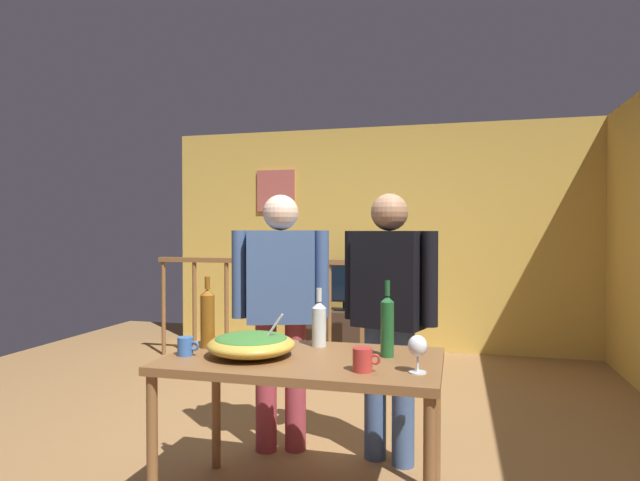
{
  "coord_description": "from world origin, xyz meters",
  "views": [
    {
      "loc": [
        0.89,
        -3.13,
        1.35
      ],
      "look_at": [
        0.18,
        -0.37,
        1.3
      ],
      "focal_mm": 29.86,
      "sensor_mm": 36.0,
      "label": 1
    }
  ],
  "objects_px": {
    "wine_bottle_amber": "(208,317)",
    "person_standing_left": "(281,300)",
    "tv_console": "(344,332)",
    "flat_screen_tv": "(343,284)",
    "serving_table": "(303,373)",
    "person_standing_right": "(389,304)",
    "wine_bottle_green": "(387,325)",
    "mug_red": "(363,360)",
    "wine_bottle_clear": "(319,323)",
    "framed_picture": "(276,191)",
    "mug_blue": "(186,346)",
    "wine_glass": "(418,347)",
    "stair_railing": "(294,299)",
    "salad_bowl": "(251,343)"
  },
  "relations": [
    {
      "from": "flat_screen_tv",
      "to": "wine_bottle_clear",
      "type": "height_order",
      "value": "wine_bottle_clear"
    },
    {
      "from": "person_standing_right",
      "to": "mug_blue",
      "type": "bearing_deg",
      "value": 59.59
    },
    {
      "from": "serving_table",
      "to": "mug_blue",
      "type": "distance_m",
      "value": 0.58
    },
    {
      "from": "serving_table",
      "to": "flat_screen_tv",
      "type": "bearing_deg",
      "value": 98.52
    },
    {
      "from": "tv_console",
      "to": "wine_bottle_clear",
      "type": "xyz_separation_m",
      "value": [
        0.5,
        -3.05,
        0.64
      ]
    },
    {
      "from": "mug_red",
      "to": "stair_railing",
      "type": "bearing_deg",
      "value": 112.53
    },
    {
      "from": "wine_bottle_clear",
      "to": "mug_red",
      "type": "relative_size",
      "value": 2.52
    },
    {
      "from": "flat_screen_tv",
      "to": "wine_bottle_clear",
      "type": "xyz_separation_m",
      "value": [
        0.5,
        -3.01,
        0.11
      ]
    },
    {
      "from": "stair_railing",
      "to": "wine_bottle_green",
      "type": "bearing_deg",
      "value": -64.03
    },
    {
      "from": "tv_console",
      "to": "wine_bottle_clear",
      "type": "distance_m",
      "value": 3.15
    },
    {
      "from": "mug_blue",
      "to": "wine_bottle_amber",
      "type": "bearing_deg",
      "value": 83.12
    },
    {
      "from": "salad_bowl",
      "to": "mug_blue",
      "type": "distance_m",
      "value": 0.32
    },
    {
      "from": "wine_glass",
      "to": "wine_bottle_amber",
      "type": "bearing_deg",
      "value": 168.09
    },
    {
      "from": "serving_table",
      "to": "wine_bottle_clear",
      "type": "height_order",
      "value": "wine_bottle_clear"
    },
    {
      "from": "flat_screen_tv",
      "to": "person_standing_right",
      "type": "relative_size",
      "value": 0.42
    },
    {
      "from": "salad_bowl",
      "to": "mug_red",
      "type": "distance_m",
      "value": 0.59
    },
    {
      "from": "mug_red",
      "to": "person_standing_left",
      "type": "bearing_deg",
      "value": 127.88
    },
    {
      "from": "wine_glass",
      "to": "mug_blue",
      "type": "relative_size",
      "value": 1.46
    },
    {
      "from": "wine_bottle_green",
      "to": "flat_screen_tv",
      "type": "bearing_deg",
      "value": 105.55
    },
    {
      "from": "mug_blue",
      "to": "person_standing_left",
      "type": "xyz_separation_m",
      "value": [
        0.23,
        0.77,
        0.13
      ]
    },
    {
      "from": "framed_picture",
      "to": "salad_bowl",
      "type": "relative_size",
      "value": 1.16
    },
    {
      "from": "wine_bottle_clear",
      "to": "tv_console",
      "type": "bearing_deg",
      "value": 99.4
    },
    {
      "from": "tv_console",
      "to": "flat_screen_tv",
      "type": "distance_m",
      "value": 0.53
    },
    {
      "from": "person_standing_left",
      "to": "wine_bottle_amber",
      "type": "bearing_deg",
      "value": 51.78
    },
    {
      "from": "mug_red",
      "to": "person_standing_left",
      "type": "xyz_separation_m",
      "value": [
        -0.66,
        0.84,
        0.13
      ]
    },
    {
      "from": "wine_bottle_amber",
      "to": "person_standing_left",
      "type": "bearing_deg",
      "value": 70.65
    },
    {
      "from": "wine_bottle_green",
      "to": "salad_bowl",
      "type": "bearing_deg",
      "value": -166.92
    },
    {
      "from": "wine_bottle_amber",
      "to": "salad_bowl",
      "type": "bearing_deg",
      "value": -22.49
    },
    {
      "from": "wine_bottle_amber",
      "to": "wine_bottle_clear",
      "type": "bearing_deg",
      "value": 17.16
    },
    {
      "from": "mug_red",
      "to": "wine_bottle_amber",
      "type": "bearing_deg",
      "value": 162.92
    },
    {
      "from": "mug_blue",
      "to": "wine_bottle_green",
      "type": "bearing_deg",
      "value": 12.84
    },
    {
      "from": "stair_railing",
      "to": "serving_table",
      "type": "bearing_deg",
      "value": -71.99
    },
    {
      "from": "wine_bottle_green",
      "to": "person_standing_right",
      "type": "distance_m",
      "value": 0.55
    },
    {
      "from": "wine_bottle_green",
      "to": "person_standing_left",
      "type": "xyz_separation_m",
      "value": [
        -0.72,
        0.55,
        0.03
      ]
    },
    {
      "from": "wine_bottle_clear",
      "to": "framed_picture",
      "type": "bearing_deg",
      "value": 112.67
    },
    {
      "from": "serving_table",
      "to": "person_standing_right",
      "type": "relative_size",
      "value": 0.83
    },
    {
      "from": "mug_blue",
      "to": "mug_red",
      "type": "xyz_separation_m",
      "value": [
        0.88,
        -0.08,
        0.01
      ]
    },
    {
      "from": "tv_console",
      "to": "wine_glass",
      "type": "relative_size",
      "value": 5.57
    },
    {
      "from": "framed_picture",
      "to": "flat_screen_tv",
      "type": "height_order",
      "value": "framed_picture"
    },
    {
      "from": "framed_picture",
      "to": "tv_console",
      "type": "height_order",
      "value": "framed_picture"
    },
    {
      "from": "wine_bottle_green",
      "to": "mug_red",
      "type": "bearing_deg",
      "value": -103.02
    },
    {
      "from": "serving_table",
      "to": "wine_bottle_clear",
      "type": "distance_m",
      "value": 0.32
    },
    {
      "from": "tv_console",
      "to": "mug_red",
      "type": "height_order",
      "value": "mug_red"
    },
    {
      "from": "tv_console",
      "to": "person_standing_right",
      "type": "xyz_separation_m",
      "value": [
        0.82,
        -2.64,
        0.69
      ]
    },
    {
      "from": "wine_bottle_green",
      "to": "wine_bottle_amber",
      "type": "bearing_deg",
      "value": -178.24
    },
    {
      "from": "wine_glass",
      "to": "wine_bottle_clear",
      "type": "xyz_separation_m",
      "value": [
        -0.54,
        0.4,
        0.01
      ]
    },
    {
      "from": "wine_bottle_green",
      "to": "tv_console",
      "type": "bearing_deg",
      "value": 105.41
    },
    {
      "from": "person_standing_left",
      "to": "stair_railing",
      "type": "bearing_deg",
      "value": -93.95
    },
    {
      "from": "wine_glass",
      "to": "framed_picture",
      "type": "bearing_deg",
      "value": 117.31
    },
    {
      "from": "wine_bottle_amber",
      "to": "mug_red",
      "type": "bearing_deg",
      "value": -17.08
    }
  ]
}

